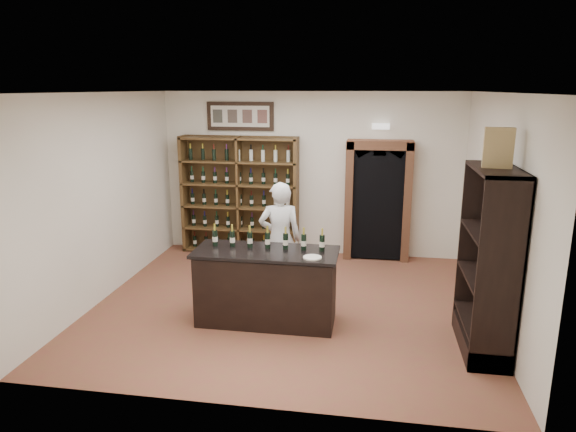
% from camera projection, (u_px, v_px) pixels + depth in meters
% --- Properties ---
extents(floor, '(5.50, 5.50, 0.00)m').
position_uv_depth(floor, '(288.00, 304.00, 7.46)').
color(floor, brown).
rests_on(floor, ground).
extents(ceiling, '(5.50, 5.50, 0.00)m').
position_uv_depth(ceiling, '(288.00, 92.00, 6.73)').
color(ceiling, white).
rests_on(ceiling, wall_back).
extents(wall_back, '(5.50, 0.04, 3.00)m').
position_uv_depth(wall_back, '(310.00, 174.00, 9.49)').
color(wall_back, silver).
rests_on(wall_back, ground).
extents(wall_left, '(0.04, 5.00, 3.00)m').
position_uv_depth(wall_left, '(104.00, 197.00, 7.52)').
color(wall_left, silver).
rests_on(wall_left, ground).
extents(wall_right, '(0.04, 5.00, 3.00)m').
position_uv_depth(wall_right, '(497.00, 211.00, 6.66)').
color(wall_right, silver).
rests_on(wall_right, ground).
extents(wine_shelf, '(2.20, 0.38, 2.20)m').
position_uv_depth(wine_shelf, '(240.00, 195.00, 9.63)').
color(wine_shelf, brown).
rests_on(wine_shelf, ground).
extents(framed_picture, '(1.25, 0.04, 0.52)m').
position_uv_depth(framed_picture, '(240.00, 116.00, 9.41)').
color(framed_picture, black).
rests_on(framed_picture, wall_back).
extents(arched_doorway, '(1.17, 0.35, 2.17)m').
position_uv_depth(arched_doorway, '(378.00, 198.00, 9.21)').
color(arched_doorway, black).
rests_on(arched_doorway, ground).
extents(emergency_light, '(0.30, 0.10, 0.10)m').
position_uv_depth(emergency_light, '(381.00, 126.00, 8.99)').
color(emergency_light, white).
rests_on(emergency_light, wall_back).
extents(tasting_counter, '(1.88, 0.78, 1.00)m').
position_uv_depth(tasting_counter, '(266.00, 287.00, 6.80)').
color(tasting_counter, black).
rests_on(tasting_counter, ground).
extents(counter_bottle_0, '(0.07, 0.07, 0.30)m').
position_uv_depth(counter_bottle_0, '(215.00, 238.00, 6.87)').
color(counter_bottle_0, black).
rests_on(counter_bottle_0, tasting_counter).
extents(counter_bottle_1, '(0.07, 0.07, 0.30)m').
position_uv_depth(counter_bottle_1, '(232.00, 238.00, 6.83)').
color(counter_bottle_1, black).
rests_on(counter_bottle_1, tasting_counter).
extents(counter_bottle_2, '(0.07, 0.07, 0.30)m').
position_uv_depth(counter_bottle_2, '(250.00, 239.00, 6.79)').
color(counter_bottle_2, black).
rests_on(counter_bottle_2, tasting_counter).
extents(counter_bottle_3, '(0.07, 0.07, 0.30)m').
position_uv_depth(counter_bottle_3, '(268.00, 240.00, 6.76)').
color(counter_bottle_3, black).
rests_on(counter_bottle_3, tasting_counter).
extents(counter_bottle_4, '(0.07, 0.07, 0.30)m').
position_uv_depth(counter_bottle_4, '(286.00, 241.00, 6.72)').
color(counter_bottle_4, black).
rests_on(counter_bottle_4, tasting_counter).
extents(counter_bottle_5, '(0.07, 0.07, 0.30)m').
position_uv_depth(counter_bottle_5, '(304.00, 242.00, 6.68)').
color(counter_bottle_5, black).
rests_on(counter_bottle_5, tasting_counter).
extents(counter_bottle_6, '(0.07, 0.07, 0.30)m').
position_uv_depth(counter_bottle_6, '(322.00, 243.00, 6.64)').
color(counter_bottle_6, black).
rests_on(counter_bottle_6, tasting_counter).
extents(side_cabinet, '(0.48, 1.20, 2.20)m').
position_uv_depth(side_cabinet, '(488.00, 290.00, 6.02)').
color(side_cabinet, black).
rests_on(side_cabinet, ground).
extents(shopkeeper, '(0.70, 0.52, 1.73)m').
position_uv_depth(shopkeeper, '(280.00, 239.00, 7.64)').
color(shopkeeper, silver).
rests_on(shopkeeper, ground).
extents(plate, '(0.23, 0.23, 0.02)m').
position_uv_depth(plate, '(312.00, 258.00, 6.37)').
color(plate, beige).
rests_on(plate, tasting_counter).
extents(wine_crate, '(0.33, 0.17, 0.44)m').
position_uv_depth(wine_crate, '(498.00, 148.00, 5.61)').
color(wine_crate, tan).
rests_on(wine_crate, side_cabinet).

